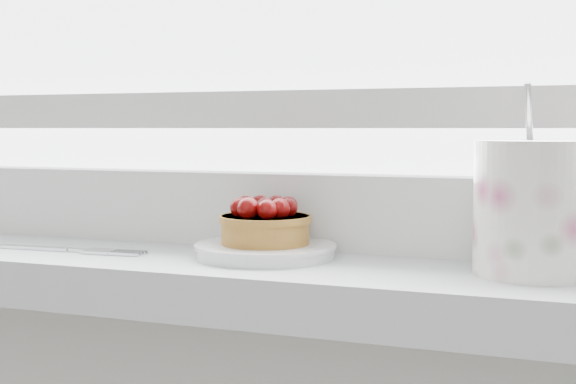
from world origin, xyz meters
The scene contains 4 objects.
saucer centered at (-0.05, 1.90, 0.95)m, with size 0.12×0.12×0.01m, color silver.
raspberry_tart centered at (-0.05, 1.90, 0.97)m, with size 0.08×0.08×0.04m.
floral_mug centered at (0.18, 1.89, 0.99)m, with size 0.14×0.11×0.15m.
fork centered at (-0.25, 1.86, 0.94)m, with size 0.18×0.03×0.00m.
Camera 1 is at (0.22, 1.26, 1.05)m, focal length 50.00 mm.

